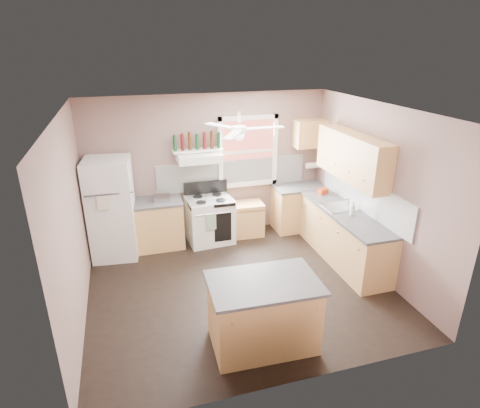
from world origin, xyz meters
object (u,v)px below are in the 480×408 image
object	(u,v)px
cart	(246,219)
island	(263,314)
toaster	(162,196)
stove	(210,220)
refrigerator	(112,209)

from	to	relation	value
cart	island	size ratio (longest dim) A/B	0.53
island	toaster	bearing A→B (deg)	108.59
toaster	stove	world-z (taller)	toaster
toaster	island	bearing A→B (deg)	-67.09
cart	stove	bearing A→B (deg)	-170.74
refrigerator	island	world-z (taller)	refrigerator
toaster	island	size ratio (longest dim) A/B	0.22
stove	cart	bearing A→B (deg)	1.76
refrigerator	cart	xyz separation A→B (m)	(2.44, 0.11, -0.55)
refrigerator	cart	size ratio (longest dim) A/B	2.66
cart	island	bearing A→B (deg)	-99.63
refrigerator	toaster	distance (m)	0.88
stove	cart	world-z (taller)	stove
toaster	stove	size ratio (longest dim) A/B	0.33
island	refrigerator	bearing A→B (deg)	123.31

